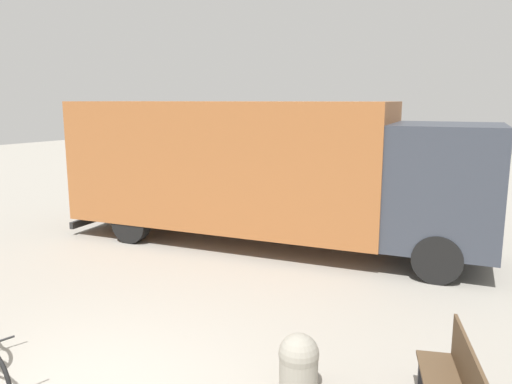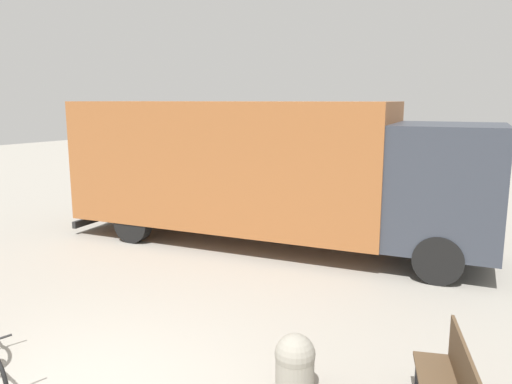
{
  "view_description": "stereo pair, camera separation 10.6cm",
  "coord_description": "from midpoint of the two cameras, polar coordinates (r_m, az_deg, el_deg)",
  "views": [
    {
      "loc": [
        4.2,
        -2.92,
        3.18
      ],
      "look_at": [
        -0.11,
        4.1,
        1.66
      ],
      "focal_mm": 35.0,
      "sensor_mm": 36.0,
      "label": 1
    },
    {
      "loc": [
        4.29,
        -2.86,
        3.18
      ],
      "look_at": [
        -0.11,
        4.1,
        1.66
      ],
      "focal_mm": 35.0,
      "sensor_mm": 36.0,
      "label": 2
    }
  ],
  "objects": [
    {
      "name": "bollard_near_bench",
      "position": [
        5.77,
        4.34,
        -18.93
      ],
      "size": [
        0.45,
        0.45,
        0.69
      ],
      "color": "gray",
      "rests_on": "ground"
    },
    {
      "name": "delivery_truck",
      "position": [
        10.86,
        0.6,
        2.83
      ],
      "size": [
        9.45,
        3.68,
        3.15
      ],
      "rotation": [
        0.0,
        0.0,
        0.15
      ],
      "color": "#99592D",
      "rests_on": "ground"
    }
  ]
}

